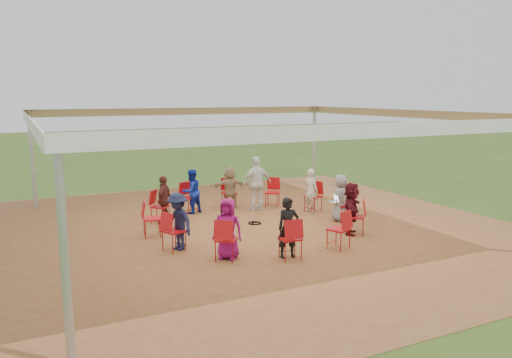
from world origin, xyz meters
name	(u,v)px	position (x,y,z in m)	size (l,w,h in m)	color
ground	(254,228)	(0.00, 0.00, 0.00)	(80.00, 80.00, 0.00)	#314C17
dirt_patch	(254,228)	(0.00, 0.00, 0.01)	(13.00, 13.00, 0.00)	brown
tent	(254,137)	(0.00, 0.00, 2.37)	(10.33, 10.33, 3.00)	#B2B2B7
chair_0	(344,205)	(2.57, -0.39, 0.45)	(0.42, 0.44, 0.90)	#B50E12
chair_1	(313,197)	(2.42, 0.95, 0.45)	(0.42, 0.44, 0.90)	#B50E12
chair_2	(272,193)	(1.62, 2.03, 0.45)	(0.42, 0.44, 0.90)	#B50E12
chair_3	(229,193)	(0.39, 2.57, 0.45)	(0.42, 0.44, 0.90)	#B50E12
chair_4	(189,198)	(-0.95, 2.42, 0.45)	(0.42, 0.44, 0.90)	#B50E12
chair_5	(160,207)	(-2.03, 1.62, 0.45)	(0.42, 0.44, 0.90)	#B50E12
chair_6	(152,219)	(-2.57, 0.39, 0.45)	(0.42, 0.44, 0.90)	#B50E12
chair_7	(174,231)	(-2.42, -0.95, 0.45)	(0.42, 0.44, 0.90)	#B50E12
chair_8	(226,239)	(-1.62, -2.03, 0.45)	(0.42, 0.44, 0.90)	#B50E12
chair_9	(290,239)	(-0.39, -2.57, 0.45)	(0.42, 0.44, 0.90)	#B50E12
chair_10	(339,230)	(0.95, -2.42, 0.45)	(0.42, 0.44, 0.90)	#B50E12
chair_11	(356,217)	(2.03, -1.62, 0.45)	(0.42, 0.44, 0.90)	#B50E12
person_seated_0	(340,198)	(2.45, -0.37, 0.66)	(0.63, 0.35, 1.30)	gray
person_seated_1	(311,190)	(2.31, 0.91, 0.66)	(0.47, 0.31, 1.30)	beige
person_seated_2	(230,187)	(0.37, 2.45, 0.66)	(1.20, 0.45, 1.30)	tan
person_seated_3	(191,191)	(-0.91, 2.31, 0.66)	(0.63, 0.36, 1.30)	#0F2398
person_seated_4	(164,199)	(-1.94, 1.55, 0.66)	(0.76, 0.39, 1.30)	#592521
person_seated_5	(178,221)	(-2.31, -0.91, 0.66)	(0.84, 0.42, 1.30)	#161A39
person_seated_6	(228,228)	(-1.55, -1.94, 0.66)	(0.63, 0.35, 1.30)	#890F5D
person_seated_7	(288,228)	(-0.37, -2.45, 0.66)	(0.47, 0.31, 1.30)	black
person_seated_8	(351,208)	(1.94, -1.55, 0.66)	(1.20, 0.45, 1.30)	#450C14
standing_person	(257,183)	(0.99, 1.85, 0.82)	(0.95, 0.49, 1.62)	white
cable_coil	(255,223)	(0.23, 0.39, 0.02)	(0.37, 0.37, 0.03)	black
laptop	(335,200)	(2.29, -0.34, 0.61)	(0.28, 0.33, 0.20)	#B7B7BC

